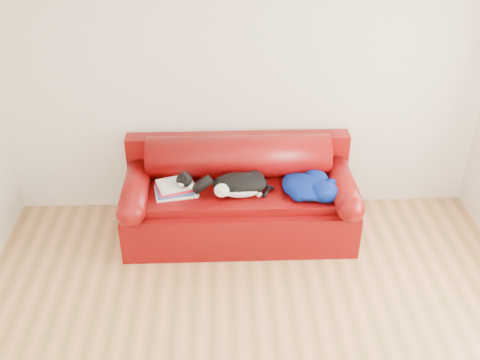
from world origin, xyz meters
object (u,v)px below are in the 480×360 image
at_px(sofa_base, 239,211).
at_px(blanket, 310,186).
at_px(book_stack, 175,188).
at_px(cat, 239,185).

height_order(sofa_base, blanket, blanket).
bearing_deg(blanket, book_stack, 177.90).
bearing_deg(sofa_base, book_stack, -173.61).
relative_size(sofa_base, book_stack, 5.56).
height_order(sofa_base, cat, cat).
height_order(sofa_base, book_stack, book_stack).
bearing_deg(sofa_base, cat, -92.69).
bearing_deg(cat, blanket, -23.01).
relative_size(book_stack, cat, 0.55).
relative_size(sofa_base, cat, 3.04).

